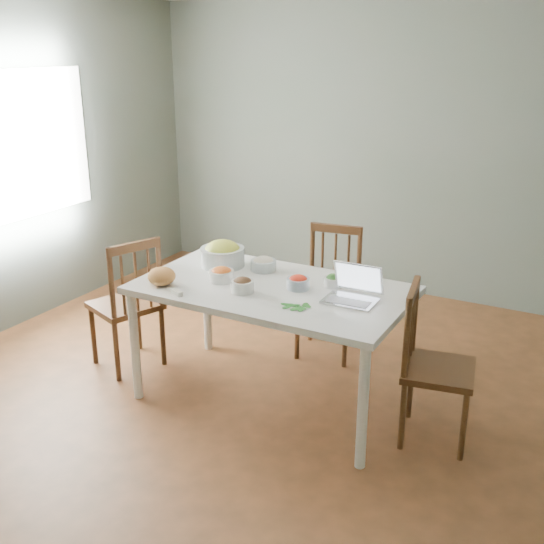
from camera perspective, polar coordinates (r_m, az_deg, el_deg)
The scene contains 18 objects.
floor at distance 4.48m, azimuth -0.74°, elevation -11.42°, with size 5.00×5.00×0.00m, color #4F3019.
wall_back at distance 6.21m, azimuth 10.76°, elevation 10.38°, with size 5.00×0.00×2.70m, color slate.
window_left at distance 5.74m, azimuth -21.69°, elevation 10.15°, with size 0.04×1.60×1.20m, color white.
dining_table at distance 4.35m, azimuth 0.00°, elevation -6.31°, with size 1.74×0.98×0.81m, color white, non-canonical shape.
chair_far at distance 4.96m, azimuth 4.92°, elevation -1.91°, with size 0.44×0.42×0.99m, color #372310, non-canonical shape.
chair_left at distance 4.89m, azimuth -12.73°, elevation -2.58°, with size 0.44×0.42×1.00m, color #372310, non-canonical shape.
chair_right at distance 4.02m, azimuth 14.43°, elevation -8.01°, with size 0.43×0.41×0.97m, color #372310, non-canonical shape.
bread_boule at distance 4.26m, azimuth -9.64°, elevation -0.36°, with size 0.18×0.18×0.12m, color #C68145.
butter_stick at distance 4.10m, azimuth -8.38°, elevation -1.77°, with size 0.11×0.03×0.03m, color white.
bowl_squash at distance 4.56m, azimuth -4.35°, elevation 1.61°, with size 0.31×0.31×0.18m, color #E9EA45, non-canonical shape.
bowl_carrot at distance 4.29m, azimuth -4.45°, elevation -0.19°, with size 0.17×0.17×0.09m, color orange, non-canonical shape.
bowl_onion at distance 4.47m, azimuth -0.75°, elevation 0.74°, with size 0.18×0.18×0.09m, color #EBE8CA, non-canonical shape.
bowl_mushroom at distance 4.09m, azimuth -2.60°, elevation -1.14°, with size 0.14×0.14×0.09m, color black, non-canonical shape.
bowl_redpep at distance 4.14m, azimuth 2.31°, elevation -0.89°, with size 0.15×0.15×0.09m, color red, non-canonical shape.
bowl_broccoli at distance 4.20m, azimuth 5.43°, elevation -0.73°, with size 0.13×0.13×0.08m, color #143F11, non-canonical shape.
flatbread at distance 4.35m, azimuth 6.70°, elevation -0.49°, with size 0.18×0.18×0.02m, color beige.
basil_bunch at distance 3.88m, azimuth 1.96°, elevation -2.88°, with size 0.19×0.19×0.02m, color #165D14, non-canonical shape.
laptop at distance 3.93m, azimuth 6.88°, elevation -1.21°, with size 0.31×0.28×0.21m, color silver, non-canonical shape.
Camera 1 is at (1.89, -3.34, 2.30)m, focal length 43.00 mm.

